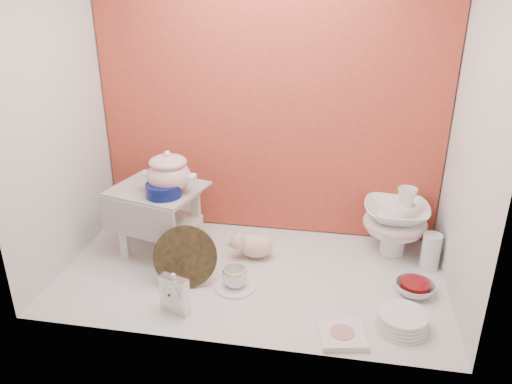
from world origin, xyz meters
TOP-DOWN VIEW (x-y plane):
  - ground at (0.00, 0.00)m, footprint 1.80×1.80m
  - niche_shell at (0.00, 0.18)m, footprint 1.86×1.03m
  - step_stool at (-0.49, 0.13)m, footprint 0.49×0.45m
  - soup_tureen at (-0.41, 0.09)m, footprint 0.26×0.26m
  - cobalt_bowl at (-0.42, 0.04)m, footprint 0.19×0.19m
  - floral_platter at (-0.55, 0.41)m, footprint 0.38×0.14m
  - blue_white_vase at (-0.66, 0.35)m, footprint 0.29×0.29m
  - lacquer_tray at (-0.28, -0.13)m, footprint 0.30×0.17m
  - mantel_clock at (-0.26, -0.34)m, footprint 0.14×0.08m
  - plush_pig at (-0.01, 0.16)m, footprint 0.23×0.17m
  - teacup_saucer at (-0.05, -0.13)m, footprint 0.20×0.20m
  - gold_rim_teacup at (-0.05, -0.13)m, footprint 0.14×0.14m
  - lattice_dish at (0.44, -0.39)m, footprint 0.21×0.21m
  - dinner_plate_stack at (0.67, -0.29)m, footprint 0.28×0.28m
  - crystal_bowl at (0.75, -0.03)m, footprint 0.22×0.22m
  - clear_glass_vase at (0.84, 0.21)m, footprint 0.11×0.11m
  - porcelain_tower at (0.67, 0.33)m, footprint 0.39×0.39m

SIDE VIEW (x-z plane):
  - ground at x=0.00m, z-range 0.00..0.00m
  - teacup_saucer at x=-0.05m, z-range 0.00..0.01m
  - lattice_dish at x=0.44m, z-range 0.00..0.02m
  - crystal_bowl at x=0.75m, z-range 0.00..0.05m
  - dinner_plate_stack at x=0.67m, z-range 0.00..0.07m
  - gold_rim_teacup at x=-0.05m, z-range 0.01..0.10m
  - plush_pig at x=-0.01m, z-range 0.00..0.13m
  - clear_glass_vase at x=0.84m, z-range 0.00..0.18m
  - mantel_clock at x=-0.26m, z-range 0.00..0.19m
  - blue_white_vase at x=-0.66m, z-range 0.00..0.28m
  - lacquer_tray at x=-0.28m, z-range 0.00..0.28m
  - step_stool at x=-0.49m, z-range 0.00..0.36m
  - floral_platter at x=-0.55m, z-range 0.00..0.36m
  - porcelain_tower at x=0.67m, z-range 0.00..0.36m
  - cobalt_bowl at x=-0.42m, z-range 0.36..0.42m
  - soup_tureen at x=-0.41m, z-range 0.36..0.57m
  - niche_shell at x=0.00m, z-range 0.17..1.70m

